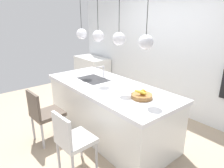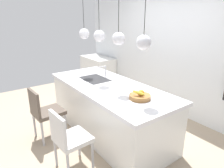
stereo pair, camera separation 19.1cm
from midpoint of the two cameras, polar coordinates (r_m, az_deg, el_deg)
The scene contains 13 objects.
floor at distance 3.79m, azimuth -2.47°, elevation -13.25°, with size 6.60×6.60×0.00m, color tan.
back_wall at distance 4.45m, azimuth 14.68°, elevation 9.07°, with size 6.00×0.10×2.60m, color white.
kitchen_island at distance 3.57m, azimuth -2.57°, elevation -7.13°, with size 2.51×1.05×0.89m.
sink_basin at distance 3.74m, azimuth -6.74°, elevation 1.27°, with size 0.56×0.40×0.02m, color #2D2D30.
faucet at distance 3.82m, azimuth -4.13°, elevation 4.01°, with size 0.02×0.17×0.22m.
fruit_bowl at distance 2.88m, azimuth 6.57°, elevation -3.23°, with size 0.30×0.30×0.15m.
side_counter at distance 6.12m, azimuth -6.54°, elevation 3.66°, with size 1.10×0.60×0.83m, color white.
chair_near at distance 3.51m, azimuth -20.26°, elevation -7.67°, with size 0.45×0.49×0.90m.
chair_middle at distance 2.75m, azimuth -13.26°, elevation -14.94°, with size 0.45×0.45×0.88m.
pendant_light_left at distance 3.88m, azimuth -10.03°, elevation 13.81°, with size 0.19×0.19×0.79m.
pendant_light_center_left at distance 3.43m, azimuth -5.57°, elevation 13.38°, with size 0.19×0.19×0.79m.
pendant_light_center_right at distance 3.02m, azimuth 0.12°, elevation 12.72°, with size 0.19×0.19×0.79m.
pendant_light_right at distance 2.64m, azimuth 7.49°, elevation 11.67°, with size 0.19×0.19×0.79m.
Camera 1 is at (2.52, -1.99, 2.02)m, focal length 32.31 mm.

